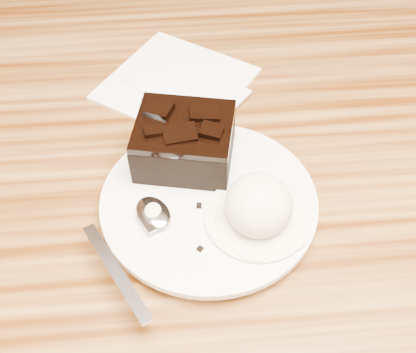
{
  "coord_description": "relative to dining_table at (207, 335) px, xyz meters",
  "views": [
    {
      "loc": [
        -0.03,
        -0.38,
        1.19
      ],
      "look_at": [
        -0.0,
        -0.03,
        0.79
      ],
      "focal_mm": 47.85,
      "sensor_mm": 36.0,
      "label": 1
    }
  ],
  "objects": [
    {
      "name": "dining_table",
      "position": [
        0.0,
        0.0,
        0.0
      ],
      "size": [
        1.2,
        0.8,
        0.75
      ],
      "primitive_type": null,
      "color": "#452007",
      "rests_on": "floor"
    },
    {
      "name": "crumb_a",
      "position": [
        0.02,
        -0.1,
        0.39
      ],
      "size": [
        0.01,
        0.01,
        0.0
      ],
      "primitive_type": "cube",
      "rotation": [
        0.0,
        0.0,
        0.97
      ],
      "color": "black",
      "rests_on": "plate"
    },
    {
      "name": "spoon",
      "position": [
        -0.06,
        -0.06,
        0.4
      ],
      "size": [
        0.11,
        0.17,
        0.01
      ],
      "primitive_type": null,
      "rotation": [
        0.0,
        0.0,
        0.49
      ],
      "color": "silver",
      "rests_on": "plate"
    },
    {
      "name": "ice_cream_scoop",
      "position": [
        0.04,
        -0.07,
        0.42
      ],
      "size": [
        0.06,
        0.07,
        0.05
      ],
      "primitive_type": "ellipsoid",
      "color": "white",
      "rests_on": "plate"
    },
    {
      "name": "crumb_c",
      "position": [
        0.05,
        -0.05,
        0.39
      ],
      "size": [
        0.01,
        0.01,
        0.0
      ],
      "primitive_type": "cube",
      "rotation": [
        0.0,
        0.0,
        0.26
      ],
      "color": "black",
      "rests_on": "plate"
    },
    {
      "name": "plate",
      "position": [
        -0.0,
        -0.04,
        0.38
      ],
      "size": [
        0.21,
        0.21,
        0.02
      ],
      "primitive_type": "cylinder",
      "color": "white",
      "rests_on": "dining_table"
    },
    {
      "name": "crumb_b",
      "position": [
        -0.01,
        -0.1,
        0.39
      ],
      "size": [
        0.01,
        0.01,
        0.0
      ],
      "primitive_type": "cube",
      "rotation": [
        0.0,
        0.0,
        0.75
      ],
      "color": "black",
      "rests_on": "plate"
    },
    {
      "name": "crumb_d",
      "position": [
        -0.01,
        -0.05,
        0.39
      ],
      "size": [
        0.01,
        0.01,
        0.0
      ],
      "primitive_type": "cube",
      "rotation": [
        0.0,
        0.0,
        1.46
      ],
      "color": "black",
      "rests_on": "plate"
    },
    {
      "name": "brownie",
      "position": [
        -0.02,
        0.02,
        0.41
      ],
      "size": [
        0.11,
        0.1,
        0.04
      ],
      "primitive_type": "cube",
      "rotation": [
        0.0,
        0.0,
        -0.21
      ],
      "color": "black",
      "rests_on": "plate"
    },
    {
      "name": "napkin",
      "position": [
        -0.02,
        0.16,
        0.38
      ],
      "size": [
        0.22,
        0.22,
        0.01
      ],
      "primitive_type": "cube",
      "rotation": [
        0.0,
        0.0,
        -0.62
      ],
      "color": "white",
      "rests_on": "dining_table"
    },
    {
      "name": "melt_puddle",
      "position": [
        0.04,
        -0.07,
        0.39
      ],
      "size": [
        0.1,
        0.1,
        0.0
      ],
      "primitive_type": "cylinder",
      "color": "white",
      "rests_on": "plate"
    }
  ]
}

